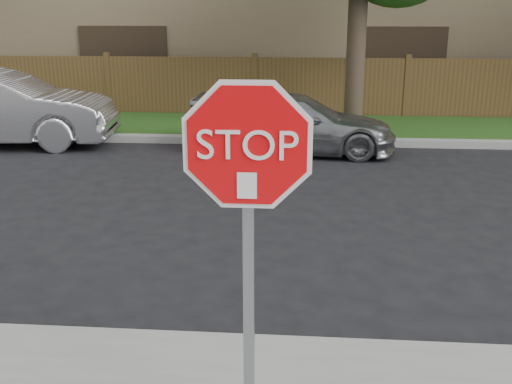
{
  "coord_description": "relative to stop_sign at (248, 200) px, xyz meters",
  "views": [
    {
      "loc": [
        1.33,
        -4.68,
        2.87
      ],
      "look_at": [
        1.02,
        -0.9,
        1.7
      ],
      "focal_mm": 42.0,
      "sensor_mm": 36.0,
      "label": 1
    }
  ],
  "objects": [
    {
      "name": "sedan_right",
      "position": [
        0.13,
        8.93,
        -1.24
      ],
      "size": [
        4.14,
        1.82,
        1.18
      ],
      "primitive_type": "imported",
      "rotation": [
        0.0,
        0.0,
        1.53
      ],
      "color": "#999CA0",
      "rests_on": "ground"
    },
    {
      "name": "ground",
      "position": [
        -1.02,
        1.48,
        -1.83
      ],
      "size": [
        90.0,
        90.0,
        0.0
      ],
      "primitive_type": "plane",
      "color": "black",
      "rests_on": "ground"
    },
    {
      "name": "stop_sign",
      "position": [
        0.0,
        0.0,
        0.0
      ],
      "size": [
        1.01,
        0.13,
        2.55
      ],
      "color": "gray",
      "rests_on": "sidewalk_near"
    },
    {
      "name": "far_curb",
      "position": [
        -1.02,
        9.63,
        -1.75
      ],
      "size": [
        70.0,
        0.3,
        0.15
      ],
      "primitive_type": "cube",
      "color": "gray",
      "rests_on": "ground"
    },
    {
      "name": "fence",
      "position": [
        -1.02,
        12.88,
        -1.03
      ],
      "size": [
        70.0,
        0.12,
        1.6
      ],
      "primitive_type": "cube",
      "color": "#533B1D",
      "rests_on": "ground"
    },
    {
      "name": "grass_strip",
      "position": [
        -1.02,
        11.28,
        -1.77
      ],
      "size": [
        70.0,
        3.0,
        0.12
      ],
      "primitive_type": "cube",
      "color": "#1E4714",
      "rests_on": "ground"
    }
  ]
}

